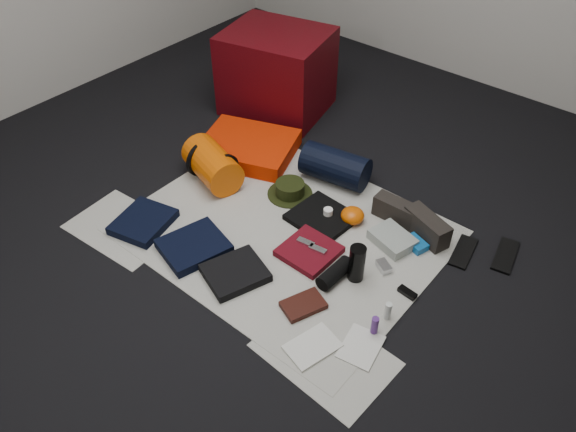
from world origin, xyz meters
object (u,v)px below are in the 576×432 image
Objects in this scene: red_cabinet at (277,72)px; compact_camera at (384,266)px; navy_duffel at (335,166)px; water_bottle at (357,263)px; paperback_book at (303,305)px; sleeping_pad at (248,147)px; stuff_sack at (212,165)px.

red_cabinet is 1.71m from compact_camera.
water_bottle is (0.55, -0.57, -0.00)m from navy_duffel.
paperback_book is at bearing -80.39° from compact_camera.
red_cabinet reaches higher than paperback_book.
red_cabinet is 1.71m from water_bottle.
compact_camera is 0.48m from paperback_book.
navy_duffel is 1.98× the size of paperback_book.
navy_duffel reaches higher than paperback_book.
red_cabinet is 1.19× the size of sleeping_pad.
navy_duffel reaches higher than sleeping_pad.
paperback_book is (1.05, -0.76, -0.04)m from sleeping_pad.
navy_duffel is at bearing 133.74° from water_bottle.
sleeping_pad reaches higher than paperback_book.
red_cabinet is at bearing 156.21° from paperback_book.
water_bottle reaches higher than compact_camera.
water_bottle is 1.02× the size of paperback_book.
red_cabinet is at bearing 112.80° from sleeping_pad.
sleeping_pad is (0.24, -0.56, -0.22)m from red_cabinet.
navy_duffel is 0.77m from compact_camera.
red_cabinet is 3.30× the size of water_bottle.
water_bottle is at bearing -5.67° from stuff_sack.
red_cabinet is at bearing 143.75° from water_bottle.
paperback_book is (1.29, -1.32, -0.26)m from red_cabinet.
stuff_sack is at bearing 179.51° from paperback_book.
sleeping_pad is 1.22m from water_bottle.
paperback_book is at bearing -22.37° from stuff_sack.
paperback_book is (0.47, -0.89, -0.09)m from navy_duffel.
stuff_sack is 0.96× the size of navy_duffel.
navy_duffel is at bearing 12.52° from sleeping_pad.
sleeping_pad is 1.43× the size of navy_duffel.
red_cabinet is 0.94m from navy_duffel.
compact_camera is (1.45, -0.87, -0.26)m from red_cabinet.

